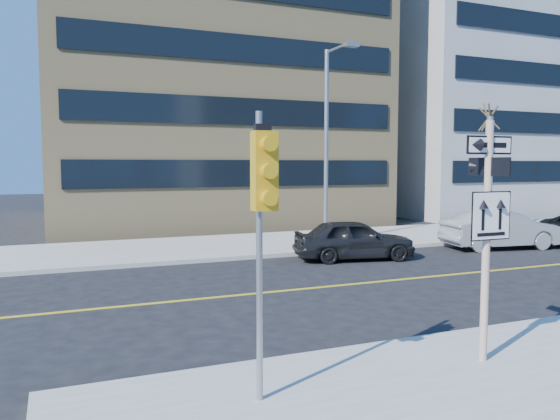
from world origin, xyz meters
name	(u,v)px	position (x,y,z in m)	size (l,w,h in m)	color
ground	(396,328)	(0.00, 0.00, 0.00)	(120.00, 120.00, 0.00)	black
far_sidewalk	(548,227)	(18.00, 12.00, 0.07)	(66.00, 6.00, 0.15)	#99968F
sign_pole	(487,225)	(0.00, -2.51, 2.44)	(0.92, 0.92, 4.06)	white
traffic_signal	(263,195)	(-4.00, -2.66, 3.03)	(0.32, 0.45, 4.00)	gray
parked_car_a	(354,239)	(3.37, 7.56, 0.74)	(4.32, 1.74, 1.47)	black
parked_car_b	(501,229)	(10.24, 7.51, 0.79)	(4.80, 1.67, 1.58)	gray
streetlight_a	(329,132)	(4.00, 10.76, 4.76)	(0.55, 2.25, 8.00)	gray
street_tree_west	(489,121)	(13.00, 11.30, 5.52)	(1.80, 1.80, 6.35)	#3E3024
building_brick	(197,76)	(2.00, 25.00, 9.00)	(18.00, 18.00, 18.00)	tan
building_grey_mid	(479,112)	(24.00, 24.00, 7.50)	(20.00, 16.00, 15.00)	gray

